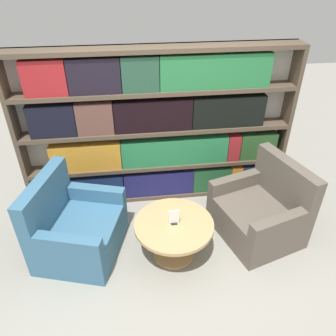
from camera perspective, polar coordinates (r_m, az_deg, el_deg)
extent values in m
plane|color=gray|center=(3.65, 0.59, -16.86)|extent=(14.00, 14.00, 0.00)
cube|color=silver|center=(4.16, -2.04, 7.49)|extent=(3.33, 0.05, 1.97)
cube|color=brown|center=(4.24, -24.59, 4.83)|extent=(0.05, 0.30, 1.97)
cube|color=brown|center=(4.49, 19.64, 7.55)|extent=(0.05, 0.30, 1.97)
cube|color=brown|center=(4.56, -1.65, -4.13)|extent=(3.23, 0.30, 0.05)
cube|color=brown|center=(4.29, -1.75, 0.83)|extent=(3.23, 0.30, 0.05)
cube|color=brown|center=(4.05, -1.87, 6.72)|extent=(3.23, 0.30, 0.05)
cube|color=brown|center=(3.85, -2.00, 13.29)|extent=(3.23, 0.30, 0.05)
cube|color=brown|center=(3.71, -2.15, 20.08)|extent=(3.23, 0.30, 0.05)
cube|color=navy|center=(4.43, -12.15, -3.00)|extent=(0.67, 0.20, 0.35)
cube|color=navy|center=(4.42, -1.71, -2.26)|extent=(0.92, 0.20, 0.35)
cube|color=#225731|center=(4.53, 7.45, -1.56)|extent=(0.51, 0.20, 0.35)
cube|color=orange|center=(4.62, 11.53, -1.23)|extent=(0.15, 0.20, 0.35)
cube|color=navy|center=(4.72, 14.92, -0.95)|extent=(0.42, 0.20, 0.35)
cube|color=#C78427|center=(4.19, -14.03, 2.11)|extent=(0.85, 0.20, 0.36)
cube|color=#267947|center=(4.19, 1.16, 3.19)|extent=(1.35, 0.20, 0.36)
cube|color=maroon|center=(4.35, 11.15, 3.78)|extent=(0.16, 0.20, 0.36)
cube|color=#264E25|center=(4.46, 15.14, 3.99)|extent=(0.48, 0.20, 0.36)
cube|color=black|center=(4.01, -19.47, 7.96)|extent=(0.52, 0.20, 0.39)
cube|color=brown|center=(3.94, -12.59, 8.62)|extent=(0.42, 0.20, 0.39)
cube|color=black|center=(3.93, -2.62, 9.35)|extent=(0.92, 0.20, 0.39)
cube|color=black|center=(4.09, 10.33, 9.88)|extent=(0.88, 0.20, 0.39)
cube|color=maroon|center=(3.84, -20.65, 14.60)|extent=(0.46, 0.20, 0.38)
cube|color=black|center=(3.76, -12.70, 15.51)|extent=(0.56, 0.20, 0.38)
cube|color=#254B38|center=(3.74, -4.90, 16.12)|extent=(0.41, 0.20, 0.38)
cube|color=#27753F|center=(3.87, 8.18, 16.49)|extent=(1.26, 0.20, 0.38)
cube|color=#386684|center=(3.80, -14.86, -11.27)|extent=(1.03, 1.11, 0.40)
cube|color=#386684|center=(3.64, -20.69, -5.26)|extent=(0.39, 0.92, 0.51)
cube|color=#386684|center=(3.33, -16.99, -12.59)|extent=(0.67, 0.30, 0.17)
cube|color=#386684|center=(3.86, -12.35, -4.34)|extent=(0.67, 0.30, 0.17)
cube|color=brown|center=(4.00, 15.04, -8.64)|extent=(1.03, 1.11, 0.40)
cube|color=brown|center=(3.91, 19.83, -2.14)|extent=(0.40, 0.92, 0.51)
cube|color=brown|center=(4.02, 11.45, -2.53)|extent=(0.67, 0.31, 0.17)
cube|color=brown|center=(3.56, 18.66, -9.32)|extent=(0.67, 0.31, 0.17)
cylinder|color=tan|center=(3.62, 1.00, -12.46)|extent=(0.15, 0.15, 0.42)
cylinder|color=tan|center=(3.76, 0.97, -14.51)|extent=(0.46, 0.46, 0.03)
cylinder|color=tan|center=(3.46, 1.04, -9.83)|extent=(0.83, 0.83, 0.04)
cube|color=black|center=(3.44, 1.05, -9.53)|extent=(0.07, 0.06, 0.01)
cube|color=white|center=(3.38, 1.06, -8.52)|extent=(0.11, 0.01, 0.17)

